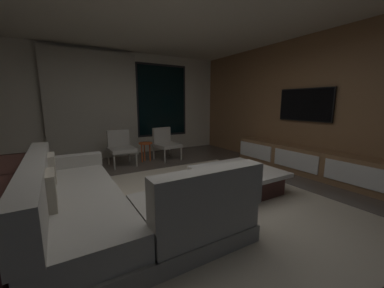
# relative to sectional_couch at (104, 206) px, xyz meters

# --- Properties ---
(floor) EXTENTS (9.20, 9.20, 0.00)m
(floor) POSITION_rel_sectional_couch_xyz_m (1.00, 0.08, -0.29)
(floor) COLOR #564C44
(back_wall_with_window) EXTENTS (6.60, 0.30, 2.70)m
(back_wall_with_window) POSITION_rel_sectional_couch_xyz_m (0.94, 3.70, 1.05)
(back_wall_with_window) COLOR beige
(back_wall_with_window) RESTS_ON floor
(media_wall) EXTENTS (0.12, 7.80, 2.70)m
(media_wall) POSITION_rel_sectional_couch_xyz_m (4.06, 0.08, 1.06)
(media_wall) COLOR #8E6642
(media_wall) RESTS_ON floor
(area_rug) EXTENTS (3.20, 3.80, 0.01)m
(area_rug) POSITION_rel_sectional_couch_xyz_m (1.35, -0.02, -0.28)
(area_rug) COLOR beige
(area_rug) RESTS_ON floor
(sectional_couch) EXTENTS (1.98, 2.50, 0.82)m
(sectional_couch) POSITION_rel_sectional_couch_xyz_m (0.00, 0.00, 0.00)
(sectional_couch) COLOR gray
(sectional_couch) RESTS_ON floor
(coffee_table) EXTENTS (1.16, 1.16, 0.36)m
(coffee_table) POSITION_rel_sectional_couch_xyz_m (2.01, 0.11, -0.10)
(coffee_table) COLOR #43231E
(coffee_table) RESTS_ON floor
(book_stack_on_coffee_table) EXTENTS (0.26, 0.21, 0.08)m
(book_stack_on_coffee_table) POSITION_rel_sectional_couch_xyz_m (2.08, 0.18, 0.11)
(book_stack_on_coffee_table) COLOR purple
(book_stack_on_coffee_table) RESTS_ON coffee_table
(accent_chair_near_window) EXTENTS (0.62, 0.64, 0.78)m
(accent_chair_near_window) POSITION_rel_sectional_couch_xyz_m (1.91, 2.64, 0.14)
(accent_chair_near_window) COLOR #B2ADA0
(accent_chair_near_window) RESTS_ON floor
(accent_chair_by_curtain) EXTENTS (0.56, 0.58, 0.78)m
(accent_chair_by_curtain) POSITION_rel_sectional_couch_xyz_m (0.83, 2.67, 0.14)
(accent_chair_by_curtain) COLOR #B2ADA0
(accent_chair_by_curtain) RESTS_ON floor
(side_stool) EXTENTS (0.32, 0.32, 0.46)m
(side_stool) POSITION_rel_sectional_couch_xyz_m (1.40, 2.65, 0.08)
(side_stool) COLOR #BF4C1E
(side_stool) RESTS_ON floor
(media_console) EXTENTS (0.46, 3.10, 0.52)m
(media_console) POSITION_rel_sectional_couch_xyz_m (3.77, 0.14, -0.04)
(media_console) COLOR #8E6642
(media_console) RESTS_ON floor
(mounted_tv) EXTENTS (0.05, 1.13, 0.65)m
(mounted_tv) POSITION_rel_sectional_couch_xyz_m (3.96, 0.33, 1.06)
(mounted_tv) COLOR black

